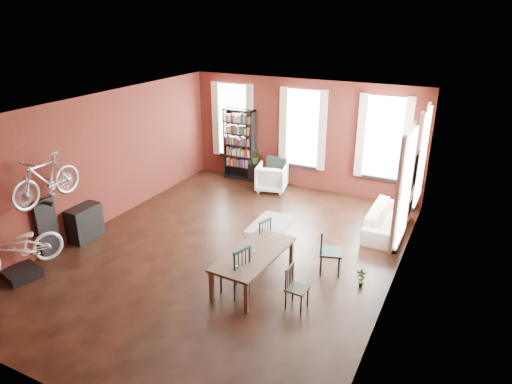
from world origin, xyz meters
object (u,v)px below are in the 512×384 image
Objects in this scene: dining_chair_d at (331,252)px; cream_sofa at (388,216)px; white_armchair at (272,176)px; console_table at (85,223)px; bike_trainer at (22,273)px; dining_table at (254,268)px; plant_stand at (254,172)px; dining_chair_a at (235,269)px; dining_chair_c at (297,288)px; bicycle_floor at (11,229)px; dining_chair_b at (259,237)px; bookshelf at (240,145)px.

dining_chair_d is 2.49m from cream_sofa.
console_table is (-2.60, -4.72, -0.03)m from white_armchair.
bike_trainer is at bearing -86.70° from console_table.
white_armchair is 7.01m from bike_trainer.
plant_stand is (-2.59, 5.11, -0.05)m from dining_table.
dining_chair_a reaches higher than console_table.
bicycle_floor is (-5.28, -1.56, 0.69)m from dining_chair_c.
dining_chair_c reaches higher than bike_trainer.
dining_chair_c is 1.43× the size of plant_stand.
dining_chair_a is at bearing -5.05° from console_table.
cream_sofa is (2.05, 3.87, -0.10)m from dining_chair_a.
cream_sofa is at bearing 29.33° from console_table.
dining_chair_b is 4.96m from bookshelf.
white_armchair is at bearing 114.06° from dining_table.
bicycle_floor is at bearing -86.45° from console_table.
cream_sofa is (3.63, -1.22, -0.03)m from white_armchair.
dining_chair_b is at bearing 136.96° from cream_sofa.
dining_chair_d is at bearing 42.95° from dining_table.
cream_sofa is at bearing 64.49° from dining_table.
dining_table is 6.01m from bookshelf.
bike_trainer is (-3.86, -2.90, -0.37)m from dining_chair_b.
cream_sofa is (0.66, 2.40, -0.08)m from dining_chair_d.
white_armchair is at bearing 32.10° from dining_chair_c.
dining_chair_b is at bearing 36.89° from bike_trainer.
dining_table is 4.35m from console_table.
dining_chair_a is at bearing 19.60° from bike_trainer.
bike_trainer is 1.11× the size of plant_stand.
dining_chair_b is 0.94× the size of dining_chair_d.
plant_stand is (-0.84, 0.48, -0.16)m from white_armchair.
dining_chair_d is 1.74× the size of plant_stand.
plant_stand is (-2.20, 4.12, -0.18)m from dining_chair_b.
dining_chair_c is 5.55m from bicycle_floor.
dining_chair_a is 0.49× the size of cream_sofa.
dining_chair_c is 5.73m from white_armchair.
cream_sofa is 4.78m from plant_stand.
white_armchair is (-2.96, 3.62, -0.05)m from dining_chair_d.
cream_sofa is at bearing -31.75° from dining_chair_d.
dining_chair_a is at bearing -66.50° from plant_stand.
dining_chair_b is at bearing 74.47° from dining_chair_d.
dining_chair_a is at bearing 97.11° from dining_chair_c.
cream_sofa reaches higher than dining_table.
plant_stand is at bearing 96.07° from bicycle_floor.
dining_chair_b is 4.87m from bicycle_floor.
bicycle_floor is (-3.85, -2.92, 0.64)m from dining_chair_b.
dining_chair_d is 1.21× the size of console_table.
dining_chair_d reaches higher than dining_table.
bookshelf is at bearing 29.95° from dining_chair_d.
bookshelf is at bearing -33.01° from white_armchair.
dining_chair_b reaches higher than bike_trainer.
cream_sofa is (4.95, -1.70, -0.69)m from bookshelf.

